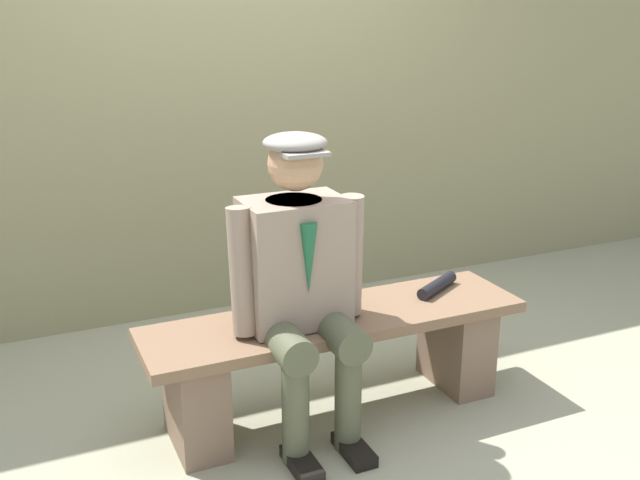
# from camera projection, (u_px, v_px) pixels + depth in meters

# --- Properties ---
(ground_plane) EXTENTS (30.00, 30.00, 0.00)m
(ground_plane) POSITION_uv_depth(u_px,v_px,m) (335.00, 411.00, 3.31)
(ground_plane) COLOR gray
(bench) EXTENTS (1.70, 0.45, 0.47)m
(bench) POSITION_uv_depth(u_px,v_px,m) (336.00, 351.00, 3.22)
(bench) COLOR brown
(bench) RESTS_ON ground
(seated_man) EXTENTS (0.59, 0.60, 1.28)m
(seated_man) POSITION_uv_depth(u_px,v_px,m) (300.00, 274.00, 2.97)
(seated_man) COLOR gray
(seated_man) RESTS_ON ground
(rolled_magazine) EXTENTS (0.28, 0.20, 0.06)m
(rolled_magazine) POSITION_uv_depth(u_px,v_px,m) (437.00, 285.00, 3.42)
(rolled_magazine) COLOR black
(rolled_magazine) RESTS_ON bench
(stadium_wall) EXTENTS (12.00, 0.24, 2.44)m
(stadium_wall) POSITION_uv_depth(u_px,v_px,m) (228.00, 102.00, 4.22)
(stadium_wall) COLOR gray
(stadium_wall) RESTS_ON ground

